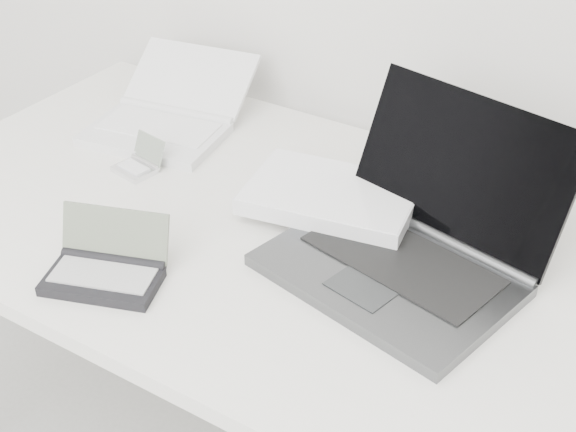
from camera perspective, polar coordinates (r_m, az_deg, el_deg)
The scene contains 5 objects.
desk at distance 1.39m, azimuth 1.93°, elevation -3.23°, with size 1.60×0.80×0.73m.
laptop_large at distance 1.34m, azimuth 6.54°, elevation -0.62°, with size 0.57×0.43×0.24m.
netbook_open_white at distance 1.72m, azimuth -8.67°, elevation 6.93°, with size 0.33×0.38×0.12m.
pda_silver at distance 1.58m, azimuth -10.55°, elevation 3.66°, with size 0.09×0.09×0.06m.
palmtop_charcoal at distance 1.30m, azimuth -12.80°, elevation -3.66°, with size 0.21×0.18×0.10m.
Camera 1 is at (0.55, 0.59, 1.52)m, focal length 50.00 mm.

